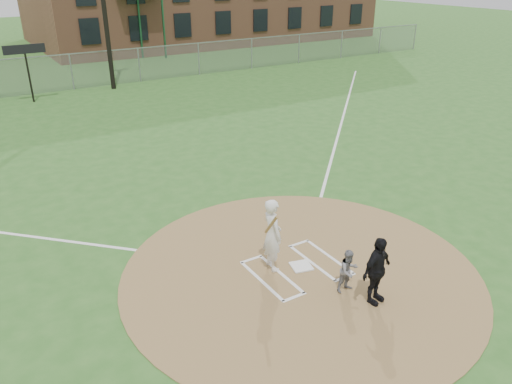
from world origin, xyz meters
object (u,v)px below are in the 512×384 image
catcher (349,271)px  batter_at_plate (272,234)px  umpire (377,271)px  home_plate (301,266)px

catcher → batter_at_plate: (-0.92, 1.64, 0.40)m
catcher → umpire: 0.69m
home_plate → umpire: bearing=-74.3°
umpire → home_plate: bearing=94.0°
catcher → batter_at_plate: size_ratio=0.56×
home_plate → batter_at_plate: (-0.61, 0.35, 0.89)m
umpire → batter_at_plate: (-1.14, 2.24, 0.13)m
home_plate → batter_at_plate: size_ratio=0.27×
umpire → catcher: bearing=98.1°
home_plate → catcher: catcher is taller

